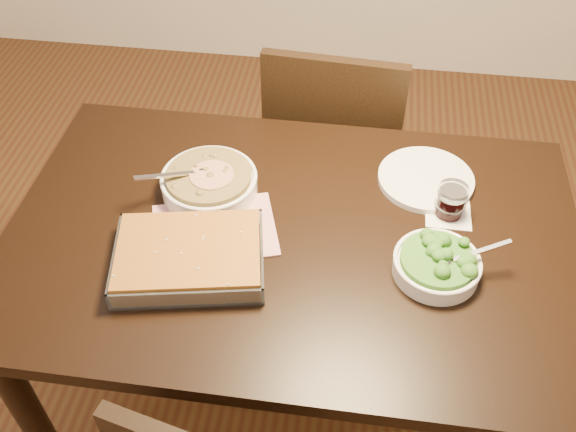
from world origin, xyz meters
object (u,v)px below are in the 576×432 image
object	(u,v)px
table	(292,259)
wine_tumbler	(451,200)
dinner_plate	(426,179)
chair_far	(334,146)
stew_bowl	(209,182)
baking_dish	(189,257)
broccoli_bowl	(437,264)

from	to	relation	value
table	wine_tumbler	distance (m)	0.42
table	wine_tumbler	world-z (taller)	wine_tumbler
wine_tumbler	dinner_plate	bearing A→B (deg)	115.70
wine_tumbler	chair_far	bearing A→B (deg)	121.42
stew_bowl	wine_tumbler	world-z (taller)	stew_bowl
stew_bowl	dinner_plate	xyz separation A→B (m)	(0.55, 0.12, -0.03)
stew_bowl	dinner_plate	world-z (taller)	stew_bowl
stew_bowl	dinner_plate	bearing A→B (deg)	12.00
table	chair_far	size ratio (longest dim) A/B	1.53
baking_dish	wine_tumbler	distance (m)	0.65
stew_bowl	baking_dish	world-z (taller)	stew_bowl
table	chair_far	xyz separation A→B (m)	(0.06, 0.64, -0.14)
wine_tumbler	dinner_plate	world-z (taller)	wine_tumbler
baking_dish	dinner_plate	size ratio (longest dim) A/B	1.51
broccoli_bowl	stew_bowl	bearing A→B (deg)	161.30
stew_bowl	chair_far	size ratio (longest dim) A/B	0.27
wine_tumbler	baking_dish	bearing A→B (deg)	-157.00
dinner_plate	chair_far	distance (m)	0.55
stew_bowl	table	bearing A→B (deg)	-27.16
stew_bowl	baking_dish	distance (m)	0.25
broccoli_bowl	baking_dish	world-z (taller)	broccoli_bowl
wine_tumbler	chair_far	size ratio (longest dim) A/B	0.09
stew_bowl	wine_tumbler	xyz separation A→B (m)	(0.61, 0.00, 0.01)
stew_bowl	broccoli_bowl	world-z (taller)	stew_bowl
broccoli_bowl	wine_tumbler	bearing A→B (deg)	79.53
table	baking_dish	distance (m)	0.29
broccoli_bowl	chair_far	distance (m)	0.82
dinner_plate	baking_dish	bearing A→B (deg)	-145.91
broccoli_bowl	wine_tumbler	size ratio (longest dim) A/B	2.64
broccoli_bowl	wine_tumbler	distance (m)	0.20
baking_dish	chair_far	bearing A→B (deg)	59.49
baking_dish	wine_tumbler	bearing A→B (deg)	12.27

